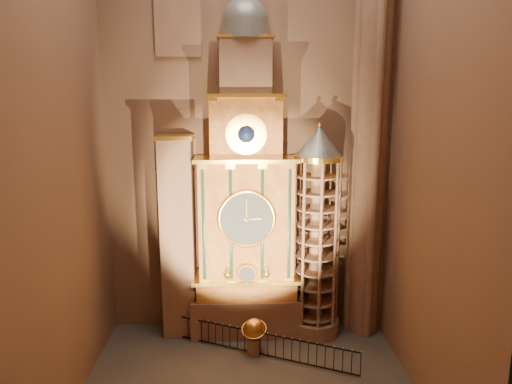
{
  "coord_description": "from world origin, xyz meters",
  "views": [
    {
      "loc": [
        -0.43,
        -17.01,
        11.78
      ],
      "look_at": [
        0.41,
        3.0,
        7.8
      ],
      "focal_mm": 32.0,
      "sensor_mm": 36.0,
      "label": 1
    }
  ],
  "objects_px": {
    "astronomical_clock": "(246,207)",
    "celestial_globe": "(254,333)",
    "iron_railing": "(264,344)",
    "portrait_tower": "(178,237)",
    "stair_turret": "(317,235)"
  },
  "relations": [
    {
      "from": "astronomical_clock",
      "to": "celestial_globe",
      "type": "xyz_separation_m",
      "value": [
        0.3,
        -2.18,
        -5.63
      ]
    },
    {
      "from": "astronomical_clock",
      "to": "celestial_globe",
      "type": "relative_size",
      "value": 9.55
    },
    {
      "from": "celestial_globe",
      "to": "iron_railing",
      "type": "height_order",
      "value": "celestial_globe"
    },
    {
      "from": "celestial_globe",
      "to": "iron_railing",
      "type": "bearing_deg",
      "value": -34.55
    },
    {
      "from": "celestial_globe",
      "to": "astronomical_clock",
      "type": "bearing_deg",
      "value": 97.92
    },
    {
      "from": "portrait_tower",
      "to": "celestial_globe",
      "type": "xyz_separation_m",
      "value": [
        3.7,
        -2.19,
        -4.1
      ]
    },
    {
      "from": "portrait_tower",
      "to": "stair_turret",
      "type": "relative_size",
      "value": 0.94
    },
    {
      "from": "portrait_tower",
      "to": "stair_turret",
      "type": "bearing_deg",
      "value": -2.33
    },
    {
      "from": "stair_turret",
      "to": "astronomical_clock",
      "type": "bearing_deg",
      "value": 175.7
    },
    {
      "from": "astronomical_clock",
      "to": "portrait_tower",
      "type": "distance_m",
      "value": 3.73
    },
    {
      "from": "portrait_tower",
      "to": "stair_turret",
      "type": "height_order",
      "value": "stair_turret"
    },
    {
      "from": "celestial_globe",
      "to": "stair_turret",
      "type": "bearing_deg",
      "value": 30.89
    },
    {
      "from": "celestial_globe",
      "to": "iron_railing",
      "type": "relative_size",
      "value": 0.21
    },
    {
      "from": "iron_railing",
      "to": "celestial_globe",
      "type": "bearing_deg",
      "value": 145.45
    },
    {
      "from": "portrait_tower",
      "to": "astronomical_clock",
      "type": "bearing_deg",
      "value": -0.29
    }
  ]
}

